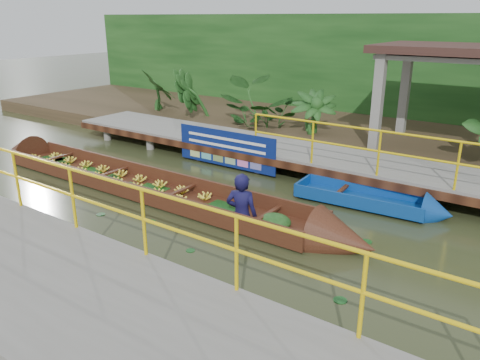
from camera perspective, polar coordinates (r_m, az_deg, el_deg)
The scene contains 10 objects.
ground at distance 9.75m, azimuth -1.47°, elevation -4.17°, with size 80.00×80.00×0.00m, color #2E361B.
land_strip at distance 16.04m, azimuth 14.76°, elevation 5.45°, with size 30.00×8.00×0.45m, color #2F2717.
far_dock at distance 12.34m, azimuth 8.11°, elevation 3.07°, with size 16.00×2.06×1.66m.
near_dock at distance 6.37m, azimuth -17.56°, elevation -15.91°, with size 18.00×2.40×1.73m.
pavilion at distance 13.72m, azimuth 25.85°, elevation 12.97°, with size 4.40×3.00×3.00m.
foliage_backdrop at distance 18.09m, azimuth 18.16°, elevation 12.37°, with size 30.00×0.80×4.00m, color #133912.
vendor_boat at distance 10.95m, azimuth -10.85°, elevation -0.53°, with size 11.19×1.22×2.27m.
moored_blue_boat at distance 10.34m, azimuth 18.68°, elevation -3.02°, with size 3.32×1.06×0.78m.
blue_banner at distance 12.53m, azimuth -1.75°, elevation 3.87°, with size 3.12×0.04×0.98m.
tropical_plants at distance 14.39m, azimuth 7.07°, elevation 8.16°, with size 14.11×1.11×1.39m.
Camera 1 is at (5.35, -7.17, 3.88)m, focal length 35.00 mm.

